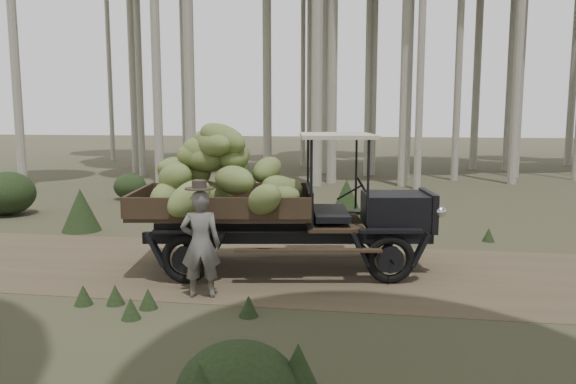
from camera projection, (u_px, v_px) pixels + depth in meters
name	position (u px, v px, depth m)	size (l,w,h in m)	color
ground	(348.00, 273.00, 9.81)	(120.00, 120.00, 0.00)	#473D2B
dirt_track	(348.00, 272.00, 9.81)	(70.00, 4.00, 0.01)	brown
banana_truck	(248.00, 184.00, 9.77)	(5.48, 3.01, 2.70)	black
farmer	(201.00, 243.00, 8.38)	(0.67, 0.52, 1.78)	#5B5953
undergrowth	(378.00, 265.00, 8.29)	(23.46, 21.51, 1.34)	#233319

